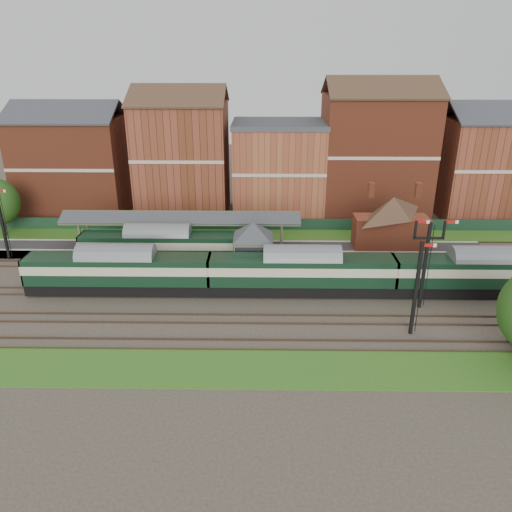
{
  "coord_description": "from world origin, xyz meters",
  "views": [
    {
      "loc": [
        -2.04,
        -42.23,
        21.39
      ],
      "look_at": [
        -2.69,
        2.0,
        3.0
      ],
      "focal_mm": 35.0,
      "sensor_mm": 36.0,
      "label": 1
    }
  ],
  "objects_px": {
    "signal_box": "(253,249)",
    "platform_railcar": "(159,246)",
    "semaphore_bracket": "(426,260)",
    "dmu_train": "(301,271)"
  },
  "relations": [
    {
      "from": "signal_box",
      "to": "dmu_train",
      "type": "xyz_separation_m",
      "value": [
        4.56,
        -3.25,
        -0.87
      ]
    },
    {
      "from": "signal_box",
      "to": "platform_railcar",
      "type": "bearing_deg",
      "value": 162.02
    },
    {
      "from": "platform_railcar",
      "to": "signal_box",
      "type": "bearing_deg",
      "value": -17.98
    },
    {
      "from": "signal_box",
      "to": "dmu_train",
      "type": "distance_m",
      "value": 5.67
    },
    {
      "from": "signal_box",
      "to": "semaphore_bracket",
      "type": "bearing_deg",
      "value": -20.92
    },
    {
      "from": "signal_box",
      "to": "platform_railcar",
      "type": "distance_m",
      "value": 10.57
    },
    {
      "from": "dmu_train",
      "to": "semaphore_bracket",
      "type": "bearing_deg",
      "value": -13.42
    },
    {
      "from": "semaphore_bracket",
      "to": "platform_railcar",
      "type": "relative_size",
      "value": 0.5
    },
    {
      "from": "dmu_train",
      "to": "platform_railcar",
      "type": "distance_m",
      "value": 15.96
    },
    {
      "from": "dmu_train",
      "to": "platform_railcar",
      "type": "height_order",
      "value": "dmu_train"
    }
  ]
}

